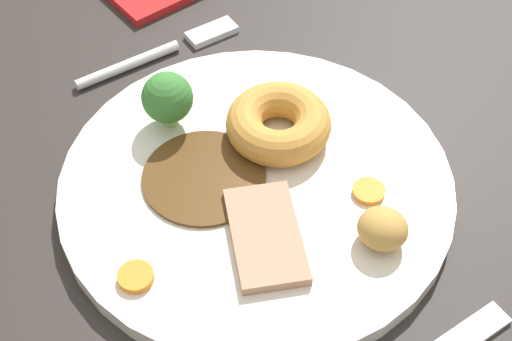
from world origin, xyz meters
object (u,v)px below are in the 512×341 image
object	(u,v)px
yorkshire_pudding	(279,123)
fork	(163,51)
dinner_plate	(256,186)
roast_potato_left	(383,229)
carrot_coin_front	(136,277)
broccoli_floret	(167,98)
meat_slice_main	(266,236)
carrot_coin_back	(369,191)

from	to	relation	value
yorkshire_pudding	fork	xyz separation A→B (cm)	(-14.55, -1.86, -2.38)
dinner_plate	roast_potato_left	size ratio (longest dim) A/B	8.29
carrot_coin_front	broccoli_floret	world-z (taller)	broccoli_floret
dinner_plate	meat_slice_main	xyz separation A→B (cm)	(4.70, -2.38, 1.10)
broccoli_floret	dinner_plate	bearing A→B (deg)	14.97
meat_slice_main	broccoli_floret	bearing A→B (deg)	179.47
yorkshire_pudding	broccoli_floret	bearing A→B (deg)	-133.83
carrot_coin_front	broccoli_floret	size ratio (longest dim) A/B	0.52
roast_potato_left	dinner_plate	bearing A→B (deg)	-156.41
fork	yorkshire_pudding	bearing A→B (deg)	-81.82
broccoli_floret	yorkshire_pudding	bearing A→B (deg)	46.17
dinner_plate	roast_potato_left	distance (cm)	10.12
dinner_plate	roast_potato_left	bearing A→B (deg)	23.59
carrot_coin_back	meat_slice_main	bearing A→B (deg)	-95.40
meat_slice_main	yorkshire_pudding	distance (cm)	9.64
yorkshire_pudding	carrot_coin_front	distance (cm)	15.85
roast_potato_left	fork	xyz separation A→B (cm)	(-26.28, -2.04, -2.32)
meat_slice_main	carrot_coin_back	bearing A→B (deg)	84.60
meat_slice_main	carrot_coin_back	world-z (taller)	meat_slice_main
yorkshire_pudding	dinner_plate	bearing A→B (deg)	-55.17
yorkshire_pudding	fork	distance (cm)	14.86
carrot_coin_back	fork	bearing A→B (deg)	-170.06
broccoli_floret	fork	world-z (taller)	broccoli_floret
fork	roast_potato_left	bearing A→B (deg)	-84.66
dinner_plate	carrot_coin_back	size ratio (longest dim) A/B	12.11
carrot_coin_back	broccoli_floret	bearing A→B (deg)	-149.62
carrot_coin_back	fork	xyz separation A→B (cm)	(-22.68, -3.97, -1.23)
yorkshire_pudding	roast_potato_left	bearing A→B (deg)	0.87
carrot_coin_front	broccoli_floret	distance (cm)	14.37
meat_slice_main	fork	distance (cm)	22.36
dinner_plate	yorkshire_pudding	distance (cm)	5.06
meat_slice_main	yorkshire_pudding	size ratio (longest dim) A/B	1.05
dinner_plate	carrot_coin_front	distance (cm)	11.46
meat_slice_main	roast_potato_left	distance (cm)	7.77
carrot_coin_front	fork	bearing A→B (deg)	146.67
dinner_plate	roast_potato_left	xyz separation A→B (cm)	(9.09, 3.97, 2.01)
roast_potato_left	fork	world-z (taller)	roast_potato_left
carrot_coin_front	carrot_coin_back	distance (cm)	17.25
roast_potato_left	fork	bearing A→B (deg)	-175.57
carrot_coin_back	fork	size ratio (longest dim) A/B	0.15
carrot_coin_front	carrot_coin_back	world-z (taller)	same
meat_slice_main	roast_potato_left	bearing A→B (deg)	55.38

